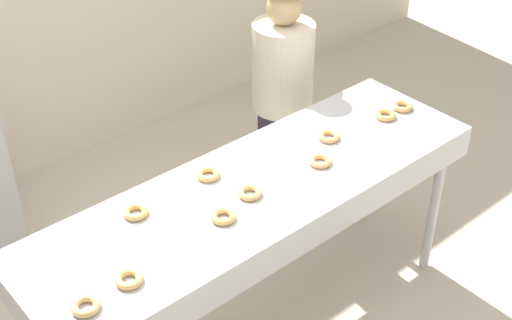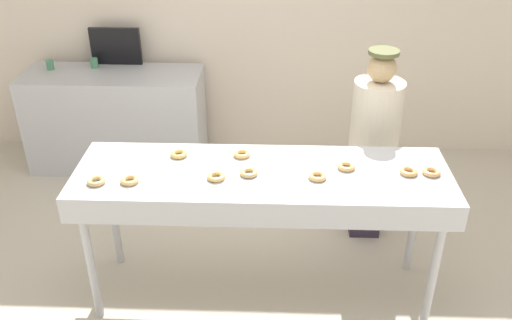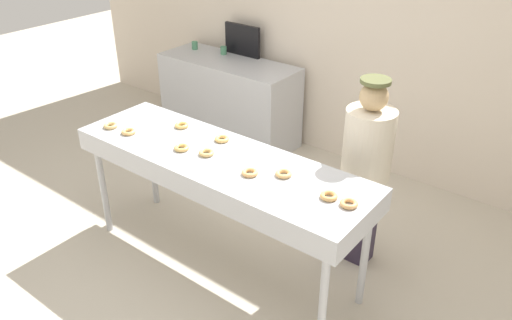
# 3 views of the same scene
# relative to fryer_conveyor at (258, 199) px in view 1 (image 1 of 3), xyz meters

# --- Properties ---
(fryer_conveyor) EXTENTS (2.40, 0.73, 1.00)m
(fryer_conveyor) POSITION_rel_fryer_conveyor_xyz_m (0.00, 0.00, 0.00)
(fryer_conveyor) COLOR #B7BABF
(fryer_conveyor) RESTS_ON ground
(glazed_donut_0) EXTENTS (0.15, 0.15, 0.03)m
(glazed_donut_0) POSITION_rel_fryer_conveyor_xyz_m (0.35, -0.07, 0.11)
(glazed_donut_0) COLOR #EFAE65
(glazed_donut_0) RESTS_ON fryer_conveyor
(glazed_donut_1) EXTENTS (0.12, 0.12, 0.03)m
(glazed_donut_1) POSITION_rel_fryer_conveyor_xyz_m (-0.28, -0.10, 0.11)
(glazed_donut_1) COLOR #DFB05E
(glazed_donut_1) RESTS_ON fryer_conveyor
(glazed_donut_2) EXTENTS (0.15, 0.15, 0.03)m
(glazed_donut_2) POSITION_rel_fryer_conveyor_xyz_m (0.93, 0.01, 0.11)
(glazed_donut_2) COLOR #E6AB60
(glazed_donut_2) RESTS_ON fryer_conveyor
(glazed_donut_3) EXTENTS (0.14, 0.14, 0.03)m
(glazed_donut_3) POSITION_rel_fryer_conveyor_xyz_m (-0.81, -0.16, 0.11)
(glazed_donut_3) COLOR #E9B367
(glazed_donut_3) RESTS_ON fryer_conveyor
(glazed_donut_4) EXTENTS (0.16, 0.16, 0.03)m
(glazed_donut_4) POSITION_rel_fryer_conveyor_xyz_m (-0.14, 0.20, 0.11)
(glazed_donut_4) COLOR #ECB763
(glazed_donut_4) RESTS_ON fryer_conveyor
(glazed_donut_5) EXTENTS (0.16, 0.16, 0.03)m
(glazed_donut_5) POSITION_rel_fryer_conveyor_xyz_m (0.54, 0.06, 0.11)
(glazed_donut_5) COLOR #E5AE66
(glazed_donut_5) RESTS_ON fryer_conveyor
(glazed_donut_6) EXTENTS (0.14, 0.14, 0.03)m
(glazed_donut_6) POSITION_rel_fryer_conveyor_xyz_m (-1.02, -0.17, 0.11)
(glazed_donut_6) COLOR #DCB26B
(glazed_donut_6) RESTS_ON fryer_conveyor
(glazed_donut_7) EXTENTS (0.14, 0.14, 0.03)m
(glazed_donut_7) POSITION_rel_fryer_conveyor_xyz_m (1.07, 0.01, 0.11)
(glazed_donut_7) COLOR #EAAA65
(glazed_donut_7) RESTS_ON fryer_conveyor
(glazed_donut_8) EXTENTS (0.15, 0.15, 0.03)m
(glazed_donut_8) POSITION_rel_fryer_conveyor_xyz_m (-0.08, -0.04, 0.11)
(glazed_donut_8) COLOR #DBB065
(glazed_donut_8) RESTS_ON fryer_conveyor
(glazed_donut_9) EXTENTS (0.16, 0.16, 0.03)m
(glazed_donut_9) POSITION_rel_fryer_conveyor_xyz_m (-0.56, 0.18, 0.11)
(glazed_donut_9) COLOR #E7B55C
(glazed_donut_9) RESTS_ON fryer_conveyor
(worker_baker) EXTENTS (0.37, 0.37, 1.57)m
(worker_baker) POSITION_rel_fryer_conveyor_xyz_m (0.83, 0.73, -0.01)
(worker_baker) COLOR #2F2639
(worker_baker) RESTS_ON ground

